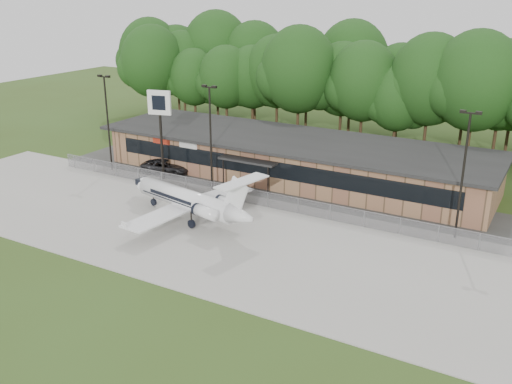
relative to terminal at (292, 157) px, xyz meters
The scene contains 12 objects.
ground 24.04m from the terminal, 89.99° to the right, with size 160.00×160.00×0.00m, color #354719.
apron 16.08m from the terminal, 89.99° to the right, with size 64.00×18.00×0.08m, color #9E9B93.
parking_lot 4.93m from the terminal, 89.96° to the right, with size 50.00×9.00×0.06m, color #383835.
terminal is the anchor object (origin of this frame).
fence 9.05m from the terminal, 89.98° to the right, with size 46.00×0.04×1.52m.
treeline 18.83m from the terminal, 89.99° to the left, with size 72.00×12.00×15.00m, color #173410, non-canonical shape.
light_pole_left 19.84m from the terminal, 157.54° to the right, with size 1.55×0.30×10.23m.
light_pole_mid 9.73m from the terminal, 123.89° to the right, with size 1.55×0.30×10.23m.
light_pole_right 19.85m from the terminal, 22.45° to the right, with size 1.55×0.30×10.23m.
business_jet 14.91m from the terminal, 98.79° to the right, with size 14.90×13.38×5.03m.
suv 13.44m from the terminal, 156.32° to the right, with size 2.45×5.30×1.47m, color #2C2C2E.
pole_sign 14.14m from the terminal, 147.46° to the right, with size 2.40×0.84×9.20m.
Camera 1 is at (24.64, -26.96, 18.76)m, focal length 40.00 mm.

